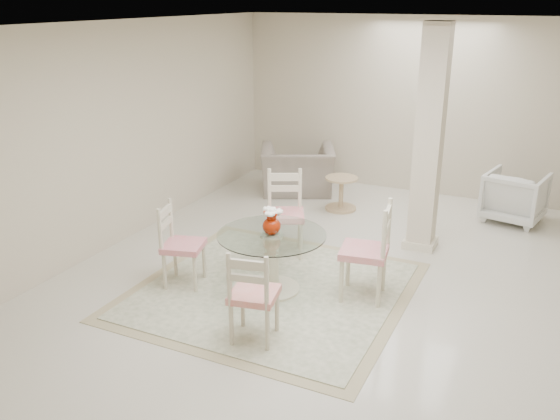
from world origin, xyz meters
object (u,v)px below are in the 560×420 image
at_px(recliner_taupe, 297,170).
at_px(dining_chair_east, 372,244).
at_px(dining_table, 272,262).
at_px(red_vase, 272,221).
at_px(dining_chair_south, 252,290).
at_px(dining_chair_north, 285,207).
at_px(column, 429,141).
at_px(side_table, 341,195).
at_px(dining_chair_west, 177,239).
at_px(armchair_white, 515,197).

bearing_deg(recliner_taupe, dining_chair_east, 100.97).
bearing_deg(dining_table, red_vase, -18.43).
bearing_deg(dining_chair_east, dining_chair_south, -37.82).
height_order(dining_chair_north, dining_chair_south, dining_chair_north).
bearing_deg(recliner_taupe, dining_chair_south, 83.77).
xyz_separation_m(dining_table, dining_chair_east, (0.98, 0.29, 0.28)).
height_order(dining_chair_east, dining_chair_north, dining_chair_east).
distance_m(column, side_table, 1.97).
distance_m(dining_chair_north, dining_chair_west, 1.43).
xyz_separation_m(dining_chair_north, side_table, (0.09, 1.75, -0.37)).
bearing_deg(dining_chair_east, red_vase, -82.65).
relative_size(dining_table, recliner_taupe, 1.00).
bearing_deg(side_table, dining_table, -85.43).
bearing_deg(dining_chair_south, column, -118.05).
bearing_deg(red_vase, recliner_taupe, 109.42).
distance_m(column, dining_chair_west, 3.14).
relative_size(dining_chair_east, dining_chair_west, 1.14).
xyz_separation_m(dining_chair_south, armchair_white, (1.81, 4.30, -0.18)).
distance_m(armchair_white, side_table, 2.40).
distance_m(dining_chair_east, dining_chair_west, 2.04).
relative_size(dining_table, side_table, 2.30).
bearing_deg(dining_chair_west, red_vase, -89.02).
xyz_separation_m(dining_table, dining_chair_north, (-0.31, 0.98, 0.26)).
relative_size(armchair_white, side_table, 1.57).
bearing_deg(red_vase, column, 58.48).
relative_size(column, dining_chair_north, 2.40).
bearing_deg(dining_table, side_table, 94.57).
bearing_deg(column, dining_chair_south, -106.84).
height_order(red_vase, dining_chair_north, dining_chair_north).
bearing_deg(armchair_white, dining_table, 69.20).
relative_size(dining_chair_south, recliner_taupe, 0.90).
relative_size(dining_table, dining_chair_west, 1.11).
bearing_deg(armchair_white, column, 68.32).
relative_size(dining_table, dining_chair_east, 0.98).
xyz_separation_m(dining_chair_east, dining_chair_south, (-0.70, -1.26, -0.07)).
bearing_deg(side_table, dining_chair_south, -82.22).
bearing_deg(red_vase, dining_chair_west, -163.29).
relative_size(dining_chair_north, armchair_white, 1.46).
bearing_deg(dining_chair_north, armchair_white, 18.41).
relative_size(dining_chair_east, dining_chair_south, 1.14).
relative_size(recliner_taupe, side_table, 2.30).
height_order(dining_chair_west, side_table, dining_chair_west).
bearing_deg(dining_chair_west, dining_chair_east, -89.24).
bearing_deg(column, armchair_white, 56.88).
xyz_separation_m(dining_table, recliner_taupe, (-1.13, 3.20, 0.03)).
relative_size(red_vase, armchair_white, 0.37).
distance_m(dining_chair_west, recliner_taupe, 3.50).
bearing_deg(dining_chair_west, recliner_taupe, -13.19).
bearing_deg(dining_table, column, 58.45).
height_order(column, dining_table, column).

